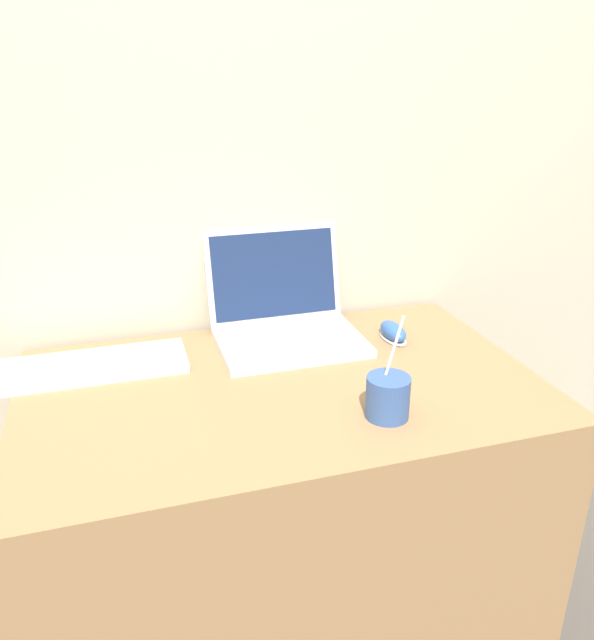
# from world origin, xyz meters

# --- Properties ---
(wall_back) EXTENTS (7.00, 0.04, 2.50)m
(wall_back) POSITION_xyz_m (0.00, 0.73, 1.25)
(wall_back) COLOR #BCB299
(wall_back) RESTS_ON ground_plane
(desk) EXTENTS (1.12, 0.69, 0.71)m
(desk) POSITION_xyz_m (0.00, 0.34, 0.36)
(desk) COLOR #936D47
(desk) RESTS_ON ground_plane
(laptop) EXTENTS (0.35, 0.31, 0.26)m
(laptop) POSITION_xyz_m (0.07, 0.58, 0.77)
(laptop) COLOR silver
(laptop) RESTS_ON desk
(drink_cup) EXTENTS (0.09, 0.09, 0.21)m
(drink_cup) POSITION_xyz_m (0.16, 0.15, 0.76)
(drink_cup) COLOR #33518C
(drink_cup) RESTS_ON desk
(computer_mouse) EXTENTS (0.05, 0.11, 0.04)m
(computer_mouse) POSITION_xyz_m (0.33, 0.49, 0.73)
(computer_mouse) COLOR #B2B2B7
(computer_mouse) RESTS_ON desk
(external_keyboard) EXTENTS (0.45, 0.16, 0.02)m
(external_keyboard) POSITION_xyz_m (-0.41, 0.53, 0.72)
(external_keyboard) COLOR silver
(external_keyboard) RESTS_ON desk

